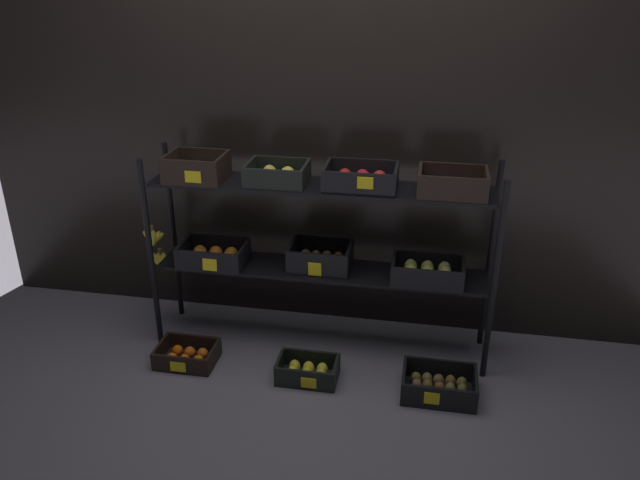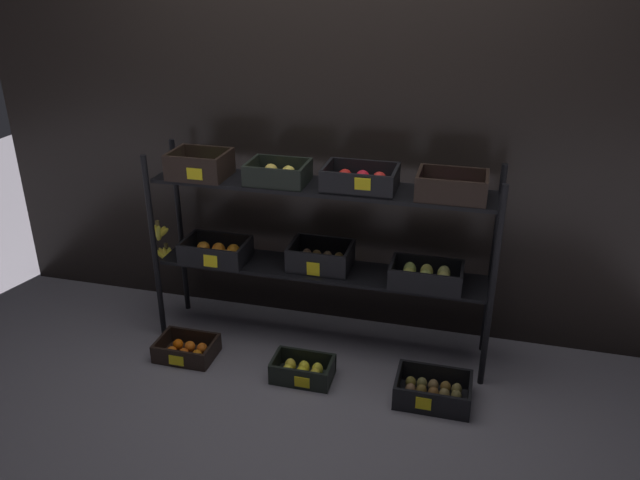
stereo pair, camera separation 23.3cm
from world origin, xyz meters
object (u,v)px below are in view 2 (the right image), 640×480
at_px(display_rack, 317,225).
at_px(crate_ground_lemon, 302,371).
at_px(crate_ground_kiwi, 433,392).
at_px(crate_ground_tangerine, 187,350).

relative_size(display_rack, crate_ground_lemon, 6.16).
height_order(crate_ground_lemon, crate_ground_kiwi, crate_ground_kiwi).
bearing_deg(crate_ground_tangerine, display_rack, 25.35).
xyz_separation_m(display_rack, crate_ground_lemon, (0.01, -0.35, -0.70)).
height_order(display_rack, crate_ground_lemon, display_rack).
distance_m(display_rack, crate_ground_lemon, 0.78).
distance_m(crate_ground_tangerine, crate_ground_lemon, 0.68).
height_order(display_rack, crate_ground_tangerine, display_rack).
relative_size(crate_ground_tangerine, crate_ground_kiwi, 0.86).
bearing_deg(display_rack, crate_ground_kiwi, -27.13).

